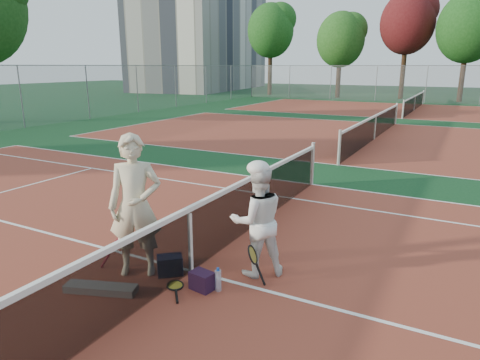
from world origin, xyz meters
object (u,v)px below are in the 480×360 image
Objects in this scene: racket_red at (116,254)px; sports_bag_purple at (202,281)px; sports_bag_navy at (170,265)px; player_a at (135,206)px; apartment_block at (203,29)px; racket_spare at (175,285)px; player_b at (258,221)px; racket_black_held at (253,265)px; net_main at (190,240)px; water_bottle at (218,281)px.

racket_red reaches higher than sports_bag_purple.
sports_bag_navy is at bearing 167.13° from sports_bag_purple.
player_a is 0.87m from racket_red.
sports_bag_navy is at bearing -10.83° from player_a.
apartment_block is at bearing 122.13° from sports_bag_navy.
player_a is 1.26m from racket_spare.
sports_bag_navy reaches higher than sports_bag_purple.
player_b is 0.63m from racket_black_held.
net_main is 21.17× the size of racket_red.
net_main is at bearing -15.27° from player_b.
racket_red is 0.86× the size of racket_spare.
racket_red is at bearing 49.99° from racket_spare.
player_b reaches higher than racket_spare.
apartment_block is at bearing -96.77° from player_b.
player_b is (0.89, 0.42, 0.31)m from net_main.
player_a is 1.43m from sports_bag_purple.
apartment_block is (-28.00, 44.00, 6.99)m from net_main.
sports_bag_navy is (0.80, 0.26, -0.12)m from racket_red.
player_b reaches higher than racket_black_held.
sports_bag_navy is 1.15× the size of sports_bag_purple.
racket_red is at bearing -161.90° from sports_bag_navy.
racket_spare is (-0.91, -0.58, -0.27)m from racket_black_held.
racket_red is at bearing -175.65° from sports_bag_purple.
water_bottle is (0.87, -0.08, 0.01)m from sports_bag_navy.
apartment_block reaches higher than player_b.
racket_black_held is at bearing 1.81° from racket_red.
racket_spare is at bearing -83.07° from net_main.
sports_bag_navy is at bearing 174.76° from water_bottle.
apartment_block is 52.71m from player_b.
sports_bag_purple is at bearing 19.53° from player_b.
racket_red is 1.69m from water_bottle.
racket_spare is at bearing -57.76° from apartment_block.
apartment_block is at bearing -67.28° from racket_black_held.
sports_bag_purple is at bearing -40.30° from net_main.
player_a is at bearing -149.92° from net_main.
sports_bag_navy is (-1.12, -0.63, -0.68)m from player_b.
player_a is at bearing 5.78° from racket_black_held.
sports_bag_navy is at bearing -10.70° from player_b.
sports_bag_purple is (1.10, 0.02, -0.91)m from player_a.
racket_black_held is at bearing 14.85° from sports_bag_navy.
apartment_block is 36.66× the size of racket_spare.
apartment_block reaches higher than water_bottle.
racket_black_held is at bearing 5.84° from net_main.
apartment_block is at bearing 122.89° from water_bottle.
apartment_block is 52.73m from sports_bag_navy.
racket_red is 1.47m from sports_bag_purple.
net_main is 0.69m from racket_spare.
player_b is at bearing -56.46° from apartment_block.
sports_bag_purple is at bearing -113.47° from racket_spare.
water_bottle is at bearing 40.10° from racket_black_held.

